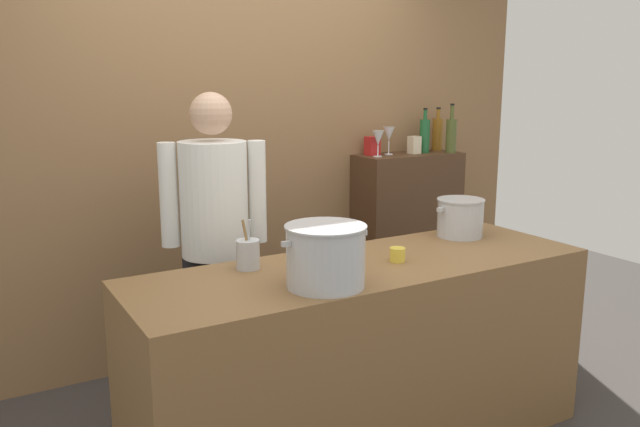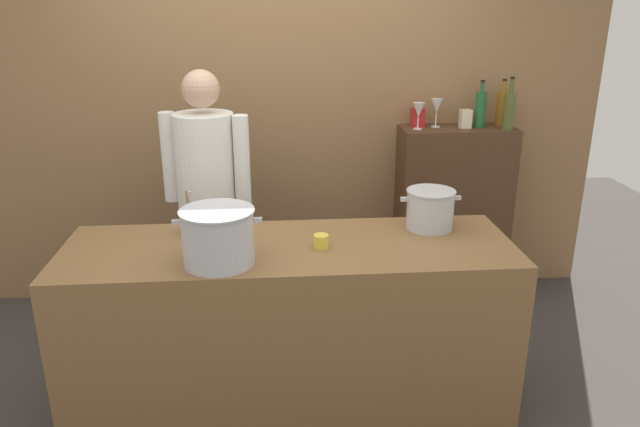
% 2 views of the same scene
% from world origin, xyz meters
% --- Properties ---
extents(ground_plane, '(8.00, 8.00, 0.00)m').
position_xyz_m(ground_plane, '(0.00, 0.00, 0.00)').
color(ground_plane, '#383330').
extents(brick_back_panel, '(4.40, 0.10, 3.00)m').
position_xyz_m(brick_back_panel, '(0.00, 1.40, 1.50)').
color(brick_back_panel, olive).
rests_on(brick_back_panel, ground_plane).
extents(prep_counter, '(2.17, 0.70, 0.90)m').
position_xyz_m(prep_counter, '(0.00, 0.00, 0.45)').
color(prep_counter, brown).
rests_on(prep_counter, ground_plane).
extents(bar_cabinet, '(0.76, 0.32, 1.21)m').
position_xyz_m(bar_cabinet, '(1.17, 1.19, 0.61)').
color(bar_cabinet, '#472D1C').
rests_on(bar_cabinet, ground_plane).
extents(chef, '(0.51, 0.40, 1.66)m').
position_xyz_m(chef, '(-0.45, 0.70, 0.96)').
color(chef, black).
rests_on(chef, ground_plane).
extents(stockpot_large, '(0.39, 0.33, 0.25)m').
position_xyz_m(stockpot_large, '(-0.32, -0.18, 1.03)').
color(stockpot_large, '#B7BABF').
rests_on(stockpot_large, prep_counter).
extents(stockpot_small, '(0.31, 0.25, 0.20)m').
position_xyz_m(stockpot_small, '(0.73, 0.18, 1.00)').
color(stockpot_small, '#B7BABF').
rests_on(stockpot_small, prep_counter).
extents(utensil_crock, '(0.10, 0.10, 0.22)m').
position_xyz_m(utensil_crock, '(-0.49, 0.20, 0.97)').
color(utensil_crock, '#B7BABF').
rests_on(utensil_crock, prep_counter).
extents(butter_jar, '(0.07, 0.07, 0.07)m').
position_xyz_m(butter_jar, '(0.15, -0.04, 0.93)').
color(butter_jar, yellow).
rests_on(butter_jar, prep_counter).
extents(wine_bottle_green, '(0.07, 0.07, 0.31)m').
position_xyz_m(wine_bottle_green, '(1.31, 1.20, 1.34)').
color(wine_bottle_green, '#1E592D').
rests_on(wine_bottle_green, bar_cabinet).
extents(wine_bottle_amber, '(0.08, 0.08, 0.31)m').
position_xyz_m(wine_bottle_amber, '(1.48, 1.26, 1.34)').
color(wine_bottle_amber, '#8C5919').
rests_on(wine_bottle_amber, bar_cabinet).
extents(wine_bottle_olive, '(0.07, 0.07, 0.34)m').
position_xyz_m(wine_bottle_olive, '(1.47, 1.10, 1.34)').
color(wine_bottle_olive, '#475123').
rests_on(wine_bottle_olive, bar_cabinet).
extents(wine_glass_tall, '(0.08, 0.08, 0.19)m').
position_xyz_m(wine_glass_tall, '(1.02, 1.22, 1.35)').
color(wine_glass_tall, silver).
rests_on(wine_glass_tall, bar_cabinet).
extents(wine_glass_short, '(0.08, 0.08, 0.17)m').
position_xyz_m(wine_glass_short, '(0.89, 1.16, 1.34)').
color(wine_glass_short, silver).
rests_on(wine_glass_short, bar_cabinet).
extents(spice_tin_red, '(0.08, 0.08, 0.13)m').
position_xyz_m(spice_tin_red, '(0.91, 1.25, 1.28)').
color(spice_tin_red, red).
rests_on(spice_tin_red, bar_cabinet).
extents(spice_tin_cream, '(0.07, 0.07, 0.12)m').
position_xyz_m(spice_tin_cream, '(1.21, 1.18, 1.27)').
color(spice_tin_cream, beige).
rests_on(spice_tin_cream, bar_cabinet).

